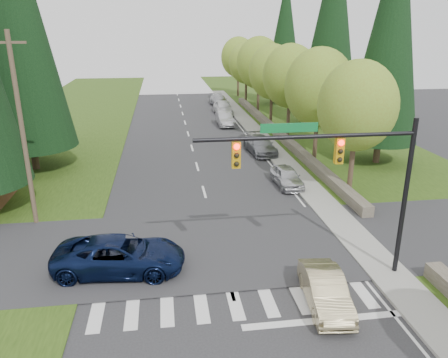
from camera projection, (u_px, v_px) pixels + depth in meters
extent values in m
cube|color=#284111|center=(364.00, 163.00, 34.17)|extent=(14.00, 110.00, 0.06)
cube|color=#284111|center=(14.00, 178.00, 30.74)|extent=(14.00, 110.00, 0.06)
cube|color=#28282B|center=(219.00, 246.00, 21.24)|extent=(120.00, 8.00, 0.10)
cube|color=gray|center=(281.00, 158.00, 35.23)|extent=(1.80, 80.00, 0.13)
cube|color=gray|center=(271.00, 159.00, 35.11)|extent=(0.20, 80.00, 0.13)
cube|color=#4C4438|center=(277.00, 132.00, 42.84)|extent=(0.70, 40.00, 0.70)
cylinder|color=black|center=(405.00, 200.00, 17.80)|extent=(0.20, 0.20, 6.80)
cylinder|color=black|center=(307.00, 137.00, 16.31)|extent=(8.60, 0.16, 0.16)
cube|color=#0C662D|center=(289.00, 128.00, 16.15)|extent=(2.20, 0.04, 0.35)
cube|color=#BF8C0C|center=(339.00, 151.00, 16.68)|extent=(0.32, 0.24, 1.00)
sphere|color=#FF0C05|center=(341.00, 143.00, 16.44)|extent=(0.22, 0.22, 0.22)
cube|color=#BF8C0C|center=(236.00, 155.00, 16.15)|extent=(0.32, 0.24, 1.00)
sphere|color=#FF0C05|center=(237.00, 147.00, 15.91)|extent=(0.22, 0.22, 0.22)
cylinder|color=#473828|center=(23.00, 133.00, 22.08)|extent=(0.24, 0.24, 10.00)
cube|color=#473828|center=(9.00, 42.00, 20.64)|extent=(1.60, 0.10, 0.12)
cylinder|color=#38281C|center=(352.00, 157.00, 27.29)|extent=(0.32, 0.32, 4.76)
ellipsoid|color=olive|center=(357.00, 106.00, 26.23)|extent=(4.80, 4.80, 5.52)
cylinder|color=#38281C|center=(316.00, 131.00, 33.82)|extent=(0.32, 0.32, 4.93)
ellipsoid|color=olive|center=(319.00, 88.00, 32.72)|extent=(5.20, 5.20, 5.98)
cylinder|color=#38281C|center=(289.00, 114.00, 40.32)|extent=(0.32, 0.32, 5.04)
ellipsoid|color=olive|center=(290.00, 76.00, 39.20)|extent=(5.00, 5.00, 5.75)
cylinder|color=#38281C|center=(271.00, 103.00, 46.92)|extent=(0.32, 0.32, 4.82)
ellipsoid|color=olive|center=(272.00, 72.00, 45.85)|extent=(5.00, 5.00, 5.75)
cylinder|color=#38281C|center=(258.00, 92.00, 53.42)|extent=(0.32, 0.32, 5.15)
ellipsoid|color=olive|center=(259.00, 63.00, 52.28)|extent=(5.40, 5.40, 6.21)
cylinder|color=#38281C|center=(246.00, 87.00, 60.02)|extent=(0.32, 0.32, 4.70)
ellipsoid|color=olive|center=(246.00, 63.00, 58.97)|extent=(4.80, 4.80, 5.52)
cylinder|color=#38281C|center=(238.00, 80.00, 66.53)|extent=(0.32, 0.32, 4.98)
ellipsoid|color=olive|center=(238.00, 57.00, 65.42)|extent=(5.20, 5.20, 5.98)
cylinder|color=#38281C|center=(35.00, 156.00, 32.42)|extent=(0.50, 0.50, 2.00)
cone|color=black|center=(13.00, 8.00, 29.04)|extent=(6.46, 6.46, 19.00)
cylinder|color=#38281C|center=(29.00, 138.00, 37.77)|extent=(0.50, 0.50, 2.00)
cone|color=black|center=(12.00, 24.00, 34.71)|extent=(5.78, 5.78, 17.00)
cylinder|color=#38281C|center=(377.00, 151.00, 33.99)|extent=(0.50, 0.50, 2.00)
cone|color=black|center=(391.00, 31.00, 31.10)|extent=(5.44, 5.44, 16.00)
cylinder|color=#38281C|center=(325.00, 116.00, 47.21)|extent=(0.50, 0.50, 2.00)
cone|color=black|center=(333.00, 20.00, 44.00)|extent=(6.12, 6.12, 18.00)
cylinder|color=#38281C|center=(282.00, 97.00, 60.17)|extent=(0.50, 0.50, 2.00)
cone|color=black|center=(285.00, 34.00, 57.45)|extent=(5.10, 5.10, 15.00)
imported|color=tan|center=(325.00, 290.00, 16.53)|extent=(1.77, 4.06, 1.30)
imported|color=#0A1434|center=(120.00, 255.00, 18.82)|extent=(5.82, 3.12, 1.55)
imported|color=silver|center=(287.00, 177.00, 29.13)|extent=(1.68, 3.87, 1.30)
imported|color=slate|center=(260.00, 145.00, 36.80)|extent=(2.38, 5.00, 1.41)
imported|color=#A4A4A9|center=(225.00, 119.00, 47.10)|extent=(1.57, 4.40, 1.44)
imported|color=silver|center=(223.00, 107.00, 53.39)|extent=(2.11, 4.86, 1.63)
imported|color=#B7B7BC|center=(219.00, 100.00, 59.23)|extent=(2.44, 5.11, 1.44)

